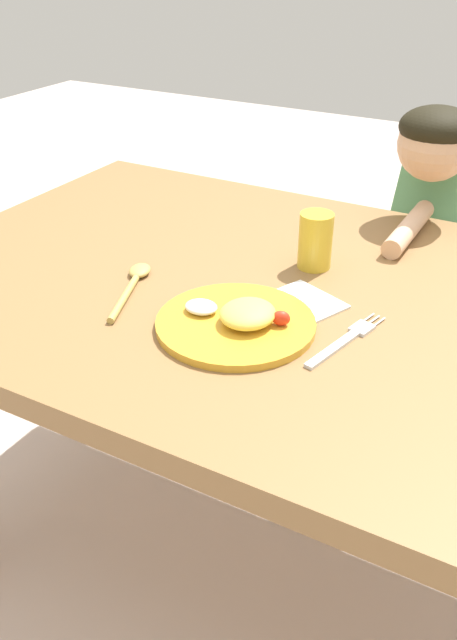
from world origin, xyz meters
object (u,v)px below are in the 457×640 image
plate (236,320)px  spoon (133,282)px  fork (346,340)px  drinking_cup (315,241)px  person (422,273)px

plate → spoon: plate is taller
plate → fork: size_ratio=1.30×
plate → fork: bearing=14.3°
spoon → drinking_cup: size_ratio=1.93×
fork → spoon: bearing=103.9°
spoon → person: bearing=-50.0°
fork → spoon: 0.40m
spoon → person: person is taller
drinking_cup → plate: bearing=-95.2°
fork → drinking_cup: 0.27m
fork → person: bearing=15.5°
fork → person: 0.67m
spoon → person: (0.37, 0.65, -0.18)m
drinking_cup → spoon: bearing=-137.9°
fork → person: person is taller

